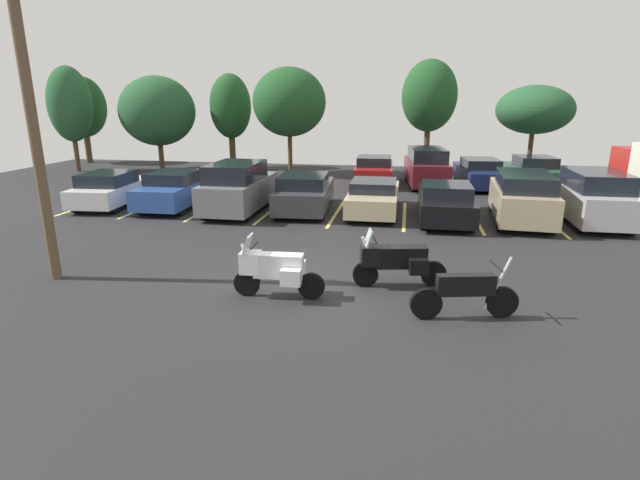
% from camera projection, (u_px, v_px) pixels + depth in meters
% --- Properties ---
extents(ground, '(44.00, 44.00, 0.10)m').
position_uv_depth(ground, '(311.00, 285.00, 12.05)').
color(ground, '#262628').
extents(motorcycle_touring, '(2.08, 0.89, 1.44)m').
position_uv_depth(motorcycle_touring, '(275.00, 269.00, 11.05)').
color(motorcycle_touring, black).
rests_on(motorcycle_touring, ground).
extents(motorcycle_second, '(2.22, 1.01, 1.41)m').
position_uv_depth(motorcycle_second, '(396.00, 260.00, 11.70)').
color(motorcycle_second, black).
rests_on(motorcycle_second, ground).
extents(motorcycle_third, '(2.21, 0.74, 1.31)m').
position_uv_depth(motorcycle_third, '(466.00, 293.00, 10.02)').
color(motorcycle_third, black).
rests_on(motorcycle_third, ground).
extents(parking_stripes, '(21.20, 4.83, 0.01)m').
position_uv_depth(parking_stripes, '(336.00, 213.00, 19.38)').
color(parking_stripes, '#EAE066').
rests_on(parking_stripes, ground).
extents(car_white, '(2.18, 4.53, 1.43)m').
position_uv_depth(car_white, '(112.00, 189.00, 20.61)').
color(car_white, white).
rests_on(car_white, ground).
extents(car_blue, '(1.96, 4.75, 1.48)m').
position_uv_depth(car_blue, '(177.00, 189.00, 20.38)').
color(car_blue, '#2D519E').
rests_on(car_blue, ground).
extents(car_grey, '(1.91, 4.64, 1.96)m').
position_uv_depth(car_grey, '(239.00, 188.00, 19.38)').
color(car_grey, slate).
rests_on(car_grey, ground).
extents(car_charcoal, '(2.23, 4.69, 1.49)m').
position_uv_depth(car_charcoal, '(305.00, 193.00, 19.62)').
color(car_charcoal, '#38383D').
rests_on(car_charcoal, ground).
extents(car_champagne, '(1.85, 4.68, 1.32)m').
position_uv_depth(car_champagne, '(374.00, 197.00, 19.26)').
color(car_champagne, '#C1B289').
rests_on(car_champagne, ground).
extents(car_black, '(1.88, 4.77, 1.37)m').
position_uv_depth(car_black, '(445.00, 202.00, 18.19)').
color(car_black, black).
rests_on(car_black, ground).
extents(car_tan, '(2.21, 4.77, 1.81)m').
position_uv_depth(car_tan, '(522.00, 197.00, 17.76)').
color(car_tan, tan).
rests_on(car_tan, ground).
extents(car_silver, '(1.87, 4.46, 1.89)m').
position_uv_depth(car_silver, '(593.00, 197.00, 17.59)').
color(car_silver, '#B7B7BC').
rests_on(car_silver, ground).
extents(car_far_red, '(2.00, 4.70, 1.46)m').
position_uv_depth(car_far_red, '(374.00, 170.00, 25.82)').
color(car_far_red, maroon).
rests_on(car_far_red, ground).
extents(car_far_maroon, '(2.26, 4.89, 1.94)m').
position_uv_depth(car_far_maroon, '(426.00, 167.00, 25.02)').
color(car_far_maroon, maroon).
rests_on(car_far_maroon, ground).
extents(car_far_navy, '(2.22, 4.99, 1.44)m').
position_uv_depth(car_far_navy, '(479.00, 173.00, 24.94)').
color(car_far_navy, navy).
rests_on(car_far_navy, ground).
extents(car_far_green, '(2.13, 4.39, 1.57)m').
position_uv_depth(car_far_green, '(533.00, 173.00, 24.64)').
color(car_far_green, '#235638').
rests_on(car_far_green, ground).
extents(utility_pole, '(1.80, 0.38, 7.35)m').
position_uv_depth(utility_pole, '(32.00, 121.00, 11.35)').
color(utility_pole, brown).
rests_on(utility_pole, ground).
extents(tree_rear, '(4.19, 4.19, 6.05)m').
position_uv_depth(tree_rear, '(289.00, 102.00, 28.23)').
color(tree_rear, '#4C3823').
rests_on(tree_rear, ground).
extents(tree_far_right, '(2.54, 2.54, 6.18)m').
position_uv_depth(tree_far_right, '(70.00, 104.00, 29.34)').
color(tree_far_right, '#4C3823').
rests_on(tree_far_right, ground).
extents(tree_center, '(4.54, 4.54, 5.65)m').
position_uv_depth(tree_center, '(157.00, 111.00, 30.12)').
color(tree_center, '#4C3823').
rests_on(tree_center, ground).
extents(tree_center_left, '(4.37, 4.37, 5.08)m').
position_uv_depth(tree_center_left, '(535.00, 110.00, 28.69)').
color(tree_center_left, '#4C3823').
rests_on(tree_center_left, ground).
extents(tree_center_right, '(3.35, 3.35, 6.61)m').
position_uv_depth(tree_center_right, '(429.00, 96.00, 30.11)').
color(tree_center_right, '#4C3823').
rests_on(tree_center_right, ground).
extents(tree_far_left, '(2.57, 2.57, 5.82)m').
position_uv_depth(tree_far_left, '(230.00, 107.00, 30.96)').
color(tree_far_left, '#4C3823').
rests_on(tree_far_left, ground).
extents(tree_right, '(3.03, 3.03, 5.77)m').
position_uv_depth(tree_right, '(83.00, 107.00, 33.47)').
color(tree_right, '#4C3823').
rests_on(tree_right, ground).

